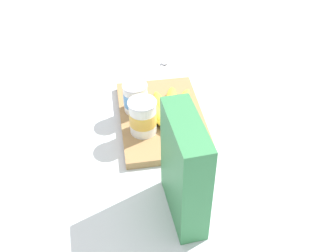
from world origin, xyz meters
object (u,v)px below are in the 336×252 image
Objects in this scene: cereal_box at (186,170)px; banana_bunch at (167,109)px; cutting_board at (162,117)px; spoon at (160,66)px; yogurt_cup_back at (136,98)px; yogurt_cup_front at (143,117)px.

banana_bunch is (0.32, -0.01, -0.09)m from cereal_box.
cutting_board is 3.33× the size of spoon.
cutting_board is at bearing 172.09° from spoon.
cereal_box is 0.33m from banana_bunch.
yogurt_cup_back is 0.43× the size of banana_bunch.
cutting_board is 0.10m from yogurt_cup_front.
cutting_board reaches higher than spoon.
yogurt_cup_back is (0.35, 0.07, -0.06)m from cereal_box.
yogurt_cup_front is at bearing 128.69° from banana_bunch.
banana_bunch is (-0.00, -0.02, 0.03)m from cutting_board.
spoon is at bearing -23.11° from yogurt_cup_back.
cutting_board is at bearing 176.24° from cereal_box.
cereal_box is 1.28× the size of banana_bunch.
cutting_board is 3.68× the size of yogurt_cup_front.
cereal_box reaches higher than cutting_board.
banana_bunch is at bearing 175.40° from spoon.
spoon is at bearing 172.25° from cereal_box.
spoon is (0.29, -0.02, -0.03)m from banana_bunch.
banana_bunch is at bearing -96.40° from cutting_board.
yogurt_cup_front is (-0.06, 0.06, 0.06)m from cutting_board.
cutting_board is at bearing 83.60° from banana_bunch.
yogurt_cup_back reaches higher than cutting_board.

